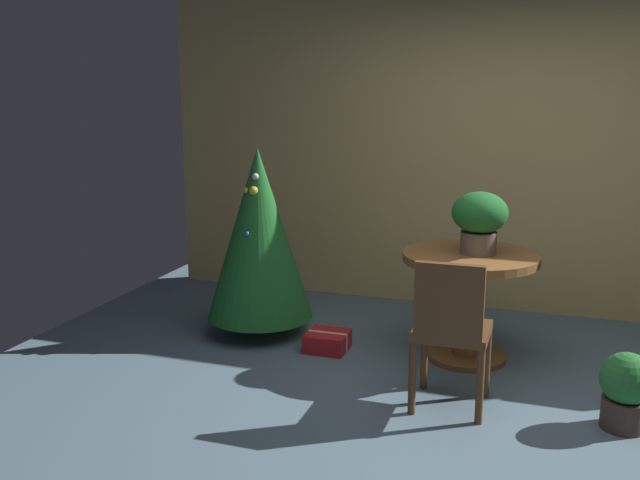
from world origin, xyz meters
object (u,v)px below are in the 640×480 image
(holiday_tree, at_px, (259,234))
(potted_plant, at_px, (626,389))
(flower_vase, at_px, (479,218))
(round_dining_table, at_px, (469,286))
(wooden_chair_near, at_px, (451,326))
(gift_box_red, at_px, (327,341))

(holiday_tree, relative_size, potted_plant, 3.24)
(flower_vase, relative_size, potted_plant, 0.96)
(round_dining_table, bearing_deg, flower_vase, 23.46)
(flower_vase, xyz_separation_m, wooden_chair_near, (-0.04, -0.86, -0.48))
(potted_plant, bearing_deg, gift_box_red, 162.59)
(round_dining_table, height_order, holiday_tree, holiday_tree)
(round_dining_table, relative_size, flower_vase, 2.18)
(holiday_tree, height_order, gift_box_red, holiday_tree)
(flower_vase, height_order, potted_plant, flower_vase)
(potted_plant, bearing_deg, holiday_tree, 162.80)
(round_dining_table, relative_size, wooden_chair_near, 1.00)
(wooden_chair_near, relative_size, potted_plant, 2.08)
(flower_vase, distance_m, holiday_tree, 1.62)
(wooden_chair_near, distance_m, gift_box_red, 1.27)
(wooden_chair_near, relative_size, gift_box_red, 3.12)
(holiday_tree, bearing_deg, round_dining_table, -0.90)
(flower_vase, distance_m, wooden_chair_near, 0.98)
(wooden_chair_near, height_order, holiday_tree, holiday_tree)
(flower_vase, bearing_deg, wooden_chair_near, -92.83)
(potted_plant, bearing_deg, round_dining_table, 141.70)
(flower_vase, relative_size, gift_box_red, 1.43)
(round_dining_table, height_order, gift_box_red, round_dining_table)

